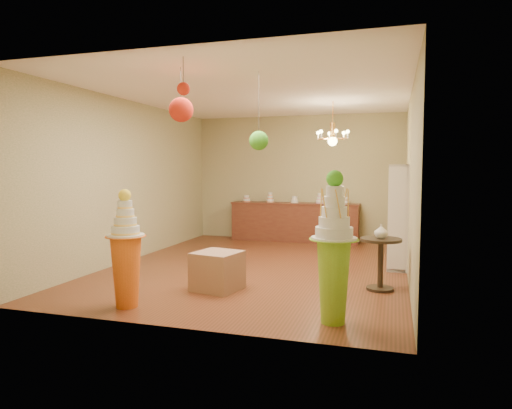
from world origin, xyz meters
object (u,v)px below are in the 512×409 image
(sideboard, at_px, (294,221))
(pedestal_orange, at_px, (126,260))
(pedestal_green, at_px, (334,261))
(round_table, at_px, (381,257))

(sideboard, bearing_deg, pedestal_orange, -99.08)
(pedestal_orange, bearing_deg, pedestal_green, 3.20)
(pedestal_green, xyz_separation_m, sideboard, (-1.64, 5.57, -0.23))
(pedestal_green, bearing_deg, pedestal_orange, -176.80)
(pedestal_green, bearing_deg, sideboard, 106.39)
(pedestal_green, xyz_separation_m, pedestal_orange, (-2.55, -0.14, -0.12))
(pedestal_orange, relative_size, sideboard, 0.49)
(round_table, bearing_deg, pedestal_orange, -149.86)
(pedestal_green, height_order, sideboard, pedestal_green)
(pedestal_orange, distance_m, sideboard, 5.78)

